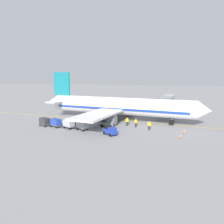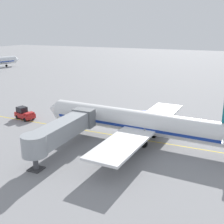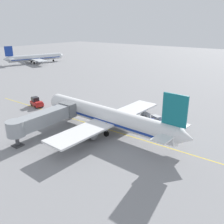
{
  "view_description": "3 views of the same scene",
  "coord_description": "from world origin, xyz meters",
  "px_view_note": "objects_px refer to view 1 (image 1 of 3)",
  "views": [
    {
      "loc": [
        44.58,
        15.82,
        9.63
      ],
      "look_at": [
        2.48,
        0.07,
        2.36
      ],
      "focal_mm": 35.38,
      "sensor_mm": 36.0,
      "label": 1
    },
    {
      "loc": [
        -43.0,
        -13.83,
        18.27
      ],
      "look_at": [
        0.36,
        5.8,
        4.07
      ],
      "focal_mm": 45.98,
      "sensor_mm": 36.0,
      "label": 2
    },
    {
      "loc": [
        -38.12,
        -28.59,
        21.32
      ],
      "look_at": [
        1.27,
        0.48,
        3.63
      ],
      "focal_mm": 39.25,
      "sensor_mm": 36.0,
      "label": 3
    }
  ],
  "objects_px": {
    "baggage_tug_trailing": "(110,131)",
    "ground_crew_loader": "(149,125)",
    "baggage_cart_third_in_train": "(56,122)",
    "ground_crew_wing_walker": "(136,122)",
    "jet_bridge": "(166,102)",
    "baggage_tug_spare": "(72,123)",
    "safety_cone_nose_left": "(185,132)",
    "ground_crew_marshaller": "(127,121)",
    "safety_cone_nose_right": "(181,136)",
    "parked_airliner": "(118,106)",
    "baggage_cart_tail_end": "(45,121)",
    "baggage_cart_second_in_train": "(69,124)",
    "baggage_tug_lead": "(108,123)",
    "baggage_cart_front": "(82,125)"
  },
  "relations": [
    {
      "from": "baggage_tug_trailing",
      "to": "ground_crew_loader",
      "type": "height_order",
      "value": "ground_crew_loader"
    },
    {
      "from": "baggage_cart_third_in_train",
      "to": "ground_crew_wing_walker",
      "type": "xyz_separation_m",
      "value": [
        -5.32,
        14.35,
        0.0
      ]
    },
    {
      "from": "jet_bridge",
      "to": "baggage_cart_third_in_train",
      "type": "bearing_deg",
      "value": -43.46
    },
    {
      "from": "baggage_tug_spare",
      "to": "safety_cone_nose_left",
      "type": "xyz_separation_m",
      "value": [
        -1.95,
        20.85,
        -0.42
      ]
    },
    {
      "from": "safety_cone_nose_left",
      "to": "ground_crew_loader",
      "type": "bearing_deg",
      "value": -92.62
    },
    {
      "from": "ground_crew_wing_walker",
      "to": "ground_crew_marshaller",
      "type": "xyz_separation_m",
      "value": [
        -0.62,
        -1.93,
        0.0
      ]
    },
    {
      "from": "safety_cone_nose_right",
      "to": "ground_crew_wing_walker",
      "type": "bearing_deg",
      "value": -119.32
    },
    {
      "from": "baggage_tug_trailing",
      "to": "baggage_tug_spare",
      "type": "bearing_deg",
      "value": -110.05
    },
    {
      "from": "baggage_tug_spare",
      "to": "safety_cone_nose_left",
      "type": "bearing_deg",
      "value": 95.34
    },
    {
      "from": "baggage_tug_trailing",
      "to": "parked_airliner",
      "type": "bearing_deg",
      "value": -167.29
    },
    {
      "from": "baggage_cart_third_in_train",
      "to": "ground_crew_loader",
      "type": "relative_size",
      "value": 1.75
    },
    {
      "from": "baggage_tug_trailing",
      "to": "baggage_cart_tail_end",
      "type": "relative_size",
      "value": 0.93
    },
    {
      "from": "baggage_cart_third_in_train",
      "to": "ground_crew_marshaller",
      "type": "height_order",
      "value": "ground_crew_marshaller"
    },
    {
      "from": "baggage_cart_second_in_train",
      "to": "ground_crew_wing_walker",
      "type": "height_order",
      "value": "ground_crew_wing_walker"
    },
    {
      "from": "baggage_tug_spare",
      "to": "baggage_cart_second_in_train",
      "type": "relative_size",
      "value": 0.94
    },
    {
      "from": "baggage_tug_trailing",
      "to": "safety_cone_nose_left",
      "type": "distance_m",
      "value": 12.72
    },
    {
      "from": "baggage_cart_tail_end",
      "to": "safety_cone_nose_right",
      "type": "height_order",
      "value": "baggage_cart_tail_end"
    },
    {
      "from": "jet_bridge",
      "to": "ground_crew_wing_walker",
      "type": "xyz_separation_m",
      "value": [
        13.98,
        -3.94,
        -2.5
      ]
    },
    {
      "from": "baggage_tug_lead",
      "to": "baggage_cart_front",
      "type": "height_order",
      "value": "baggage_tug_lead"
    },
    {
      "from": "baggage_cart_third_in_train",
      "to": "baggage_cart_front",
      "type": "bearing_deg",
      "value": 85.87
    },
    {
      "from": "ground_crew_wing_walker",
      "to": "safety_cone_nose_left",
      "type": "xyz_separation_m",
      "value": [
        1.76,
        9.0,
        -0.66
      ]
    },
    {
      "from": "baggage_cart_tail_end",
      "to": "jet_bridge",
      "type": "bearing_deg",
      "value": 132.53
    },
    {
      "from": "parked_airliner",
      "to": "baggage_tug_spare",
      "type": "bearing_deg",
      "value": -37.78
    },
    {
      "from": "ground_crew_marshaller",
      "to": "baggage_tug_trailing",
      "type": "bearing_deg",
      "value": -4.4
    },
    {
      "from": "parked_airliner",
      "to": "ground_crew_loader",
      "type": "distance_m",
      "value": 10.51
    },
    {
      "from": "baggage_cart_second_in_train",
      "to": "baggage_cart_tail_end",
      "type": "bearing_deg",
      "value": -92.17
    },
    {
      "from": "ground_crew_loader",
      "to": "baggage_tug_trailing",
      "type": "bearing_deg",
      "value": -43.79
    },
    {
      "from": "baggage_tug_lead",
      "to": "baggage_cart_second_in_train",
      "type": "distance_m",
      "value": 7.39
    },
    {
      "from": "safety_cone_nose_left",
      "to": "safety_cone_nose_right",
      "type": "xyz_separation_m",
      "value": [
        3.06,
        -0.42,
        0.0
      ]
    },
    {
      "from": "baggage_cart_third_in_train",
      "to": "safety_cone_nose_left",
      "type": "relative_size",
      "value": 5.0
    },
    {
      "from": "baggage_cart_tail_end",
      "to": "baggage_cart_third_in_train",
      "type": "bearing_deg",
      "value": 88.48
    },
    {
      "from": "ground_crew_wing_walker",
      "to": "baggage_cart_front",
      "type": "bearing_deg",
      "value": -55.87
    },
    {
      "from": "baggage_tug_lead",
      "to": "safety_cone_nose_left",
      "type": "distance_m",
      "value": 14.12
    },
    {
      "from": "parked_airliner",
      "to": "baggage_cart_second_in_train",
      "type": "xyz_separation_m",
      "value": [
        10.31,
        -6.2,
        -2.24
      ]
    },
    {
      "from": "parked_airliner",
      "to": "baggage_cart_tail_end",
      "type": "xyz_separation_m",
      "value": [
        10.1,
        -11.79,
        -2.24
      ]
    },
    {
      "from": "baggage_tug_lead",
      "to": "ground_crew_loader",
      "type": "height_order",
      "value": "ground_crew_loader"
    },
    {
      "from": "ground_crew_loader",
      "to": "safety_cone_nose_left",
      "type": "bearing_deg",
      "value": 87.38
    },
    {
      "from": "safety_cone_nose_right",
      "to": "baggage_tug_trailing",
      "type": "bearing_deg",
      "value": -78.36
    },
    {
      "from": "baggage_tug_trailing",
      "to": "jet_bridge",
      "type": "bearing_deg",
      "value": 162.94
    },
    {
      "from": "baggage_tug_lead",
      "to": "safety_cone_nose_right",
      "type": "xyz_separation_m",
      "value": [
        3.19,
        13.7,
        -0.42
      ]
    },
    {
      "from": "baggage_cart_third_in_train",
      "to": "baggage_cart_tail_end",
      "type": "xyz_separation_m",
      "value": [
        -0.07,
        -2.67,
        0.0
      ]
    },
    {
      "from": "jet_bridge",
      "to": "safety_cone_nose_left",
      "type": "height_order",
      "value": "jet_bridge"
    },
    {
      "from": "baggage_tug_lead",
      "to": "baggage_cart_third_in_train",
      "type": "relative_size",
      "value": 0.87
    },
    {
      "from": "parked_airliner",
      "to": "baggage_cart_front",
      "type": "height_order",
      "value": "parked_airliner"
    },
    {
      "from": "parked_airliner",
      "to": "baggage_cart_front",
      "type": "relative_size",
      "value": 12.65
    },
    {
      "from": "baggage_cart_tail_end",
      "to": "ground_crew_wing_walker",
      "type": "xyz_separation_m",
      "value": [
        -5.25,
        17.02,
        0.0
      ]
    },
    {
      "from": "jet_bridge",
      "to": "ground_crew_loader",
      "type": "relative_size",
      "value": 9.25
    },
    {
      "from": "baggage_cart_tail_end",
      "to": "ground_crew_loader",
      "type": "xyz_separation_m",
      "value": [
        -3.77,
        19.89,
        0.0
      ]
    },
    {
      "from": "baggage_tug_lead",
      "to": "baggage_tug_trailing",
      "type": "relative_size",
      "value": 0.93
    },
    {
      "from": "baggage_cart_tail_end",
      "to": "safety_cone_nose_right",
      "type": "distance_m",
      "value": 25.61
    }
  ]
}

